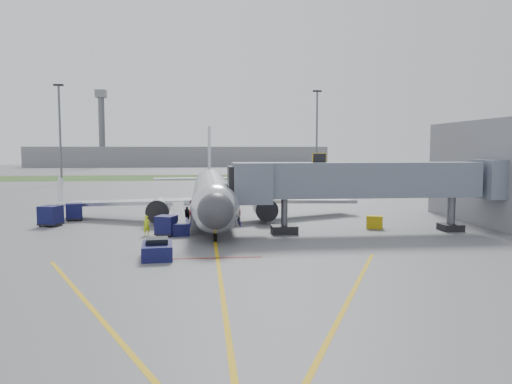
{
  "coord_description": "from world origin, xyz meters",
  "views": [
    {
      "loc": [
        -0.94,
        -36.82,
        7.29
      ],
      "look_at": [
        4.07,
        9.71,
        3.2
      ],
      "focal_mm": 35.0,
      "sensor_mm": 36.0,
      "label": 1
    }
  ],
  "objects": [
    {
      "name": "baggage_cart_a",
      "position": [
        -15.22,
        11.54,
        0.98
      ],
      "size": [
        2.27,
        2.27,
        1.92
      ],
      "color": "#0C0B34",
      "rests_on": "ground"
    },
    {
      "name": "distant_terminal",
      "position": [
        -10.0,
        170.0,
        4.0
      ],
      "size": [
        120.0,
        14.0,
        8.0
      ],
      "primitive_type": "cube",
      "color": "slate",
      "rests_on": "ground"
    },
    {
      "name": "jet_bridge",
      "position": [
        12.86,
        5.0,
        4.47
      ],
      "size": [
        25.3,
        4.0,
        6.9
      ],
      "color": "slate",
      "rests_on": "ground"
    },
    {
      "name": "apron_markings",
      "position": [
        0.0,
        -7.4,
        0.0
      ],
      "size": [
        21.52,
        50.0,
        0.01
      ],
      "color": "gold",
      "rests_on": "ground"
    },
    {
      "name": "belt_loader",
      "position": [
        -3.0,
        6.51,
        0.6
      ],
      "size": [
        1.93,
        5.05,
        2.42
      ],
      "color": "#0C0B34",
      "rests_on": "ground"
    },
    {
      "name": "ground",
      "position": [
        0.0,
        0.0,
        0.0
      ],
      "size": [
        400.0,
        400.0,
        0.0
      ],
      "primitive_type": "plane",
      "color": "#565659",
      "rests_on": "ground"
    },
    {
      "name": "ramp_worker",
      "position": [
        -5.64,
        5.43,
        0.84
      ],
      "size": [
        0.72,
        0.6,
        1.67
      ],
      "primitive_type": "imported",
      "rotation": [
        0.0,
        0.0,
        0.4
      ],
      "color": "#CFED1B",
      "rests_on": "ground"
    },
    {
      "name": "light_mast_left",
      "position": [
        -30.0,
        70.0,
        10.78
      ],
      "size": [
        2.0,
        0.44,
        20.4
      ],
      "color": "#595B60",
      "rests_on": "ground"
    },
    {
      "name": "pushback_tug",
      "position": [
        -4.0,
        -3.5,
        0.56
      ],
      "size": [
        2.23,
        3.38,
        1.34
      ],
      "color": "#0C0B34",
      "rests_on": "ground"
    },
    {
      "name": "baggage_cart_c",
      "position": [
        -13.96,
        15.18,
        0.89
      ],
      "size": [
        1.94,
        1.94,
        1.75
      ],
      "color": "#0C0B34",
      "rests_on": "ground"
    },
    {
      "name": "light_mast_right",
      "position": [
        25.0,
        75.0,
        10.78
      ],
      "size": [
        2.0,
        0.44,
        20.4
      ],
      "color": "#595B60",
      "rests_on": "ground"
    },
    {
      "name": "grass_strip",
      "position": [
        0.0,
        90.0,
        0.01
      ],
      "size": [
        300.0,
        25.0,
        0.01
      ],
      "primitive_type": "cube",
      "color": "#2D4C1E",
      "rests_on": "ground"
    },
    {
      "name": "control_tower",
      "position": [
        -40.0,
        165.0,
        17.33
      ],
      "size": [
        4.0,
        4.0,
        30.0
      ],
      "color": "#595B60",
      "rests_on": "ground"
    },
    {
      "name": "baggage_cart_b",
      "position": [
        -4.0,
        5.08,
        0.86
      ],
      "size": [
        2.0,
        2.0,
        1.68
      ],
      "color": "#0C0B34",
      "rests_on": "ground"
    },
    {
      "name": "airliner",
      "position": [
        0.0,
        15.25,
        2.65
      ],
      "size": [
        32.1,
        35.67,
        10.25
      ],
      "color": "silver",
      "rests_on": "ground"
    },
    {
      "name": "ground_power_cart",
      "position": [
        14.69,
        6.96,
        0.57
      ],
      "size": [
        1.69,
        1.4,
        1.16
      ],
      "color": "gold",
      "rests_on": "ground"
    }
  ]
}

